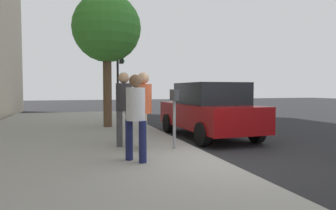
# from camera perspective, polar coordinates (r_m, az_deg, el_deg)

# --- Properties ---
(ground_plane) EXTENTS (80.00, 80.00, 0.00)m
(ground_plane) POSITION_cam_1_polar(r_m,az_deg,el_deg) (6.34, 9.81, -11.30)
(ground_plane) COLOR #232326
(ground_plane) RESTS_ON ground
(sidewalk_slab) EXTENTS (28.00, 6.00, 0.15)m
(sidewalk_slab) POSITION_cam_1_polar(r_m,az_deg,el_deg) (5.65, -19.02, -12.42)
(sidewalk_slab) COLOR gray
(sidewalk_slab) RESTS_ON ground_plane
(parking_meter) EXTENTS (0.36, 0.12, 1.41)m
(parking_meter) POSITION_cam_1_polar(r_m,az_deg,el_deg) (7.07, 1.21, -0.21)
(parking_meter) COLOR gray
(parking_meter) RESTS_ON sidewalk_slab
(pedestrian_at_meter) EXTENTS (0.54, 0.39, 1.80)m
(pedestrian_at_meter) POSITION_cam_1_polar(r_m,az_deg,el_deg) (6.96, -4.73, 0.16)
(pedestrian_at_meter) COLOR tan
(pedestrian_at_meter) RESTS_ON sidewalk_slab
(pedestrian_bystander) EXTENTS (0.46, 0.37, 1.70)m
(pedestrian_bystander) POSITION_cam_1_polar(r_m,az_deg,el_deg) (5.86, -6.17, -1.13)
(pedestrian_bystander) COLOR #191E4C
(pedestrian_bystander) RESTS_ON sidewalk_slab
(parking_officer) EXTENTS (0.44, 0.43, 1.83)m
(parking_officer) POSITION_cam_1_polar(r_m,az_deg,el_deg) (7.60, -8.37, 0.56)
(parking_officer) COLOR #47474C
(parking_officer) RESTS_ON sidewalk_slab
(parked_sedan_near) EXTENTS (4.44, 2.05, 1.77)m
(parked_sedan_near) POSITION_cam_1_polar(r_m,az_deg,el_deg) (9.82, 7.69, -0.92)
(parked_sedan_near) COLOR maroon
(parked_sedan_near) RESTS_ON ground_plane
(street_tree) EXTENTS (2.54, 2.54, 4.98)m
(street_tree) POSITION_cam_1_polar(r_m,az_deg,el_deg) (11.74, -11.56, 14.00)
(street_tree) COLOR brown
(street_tree) RESTS_ON sidewalk_slab
(traffic_signal) EXTENTS (0.24, 0.44, 3.60)m
(traffic_signal) POSITION_cam_1_polar(r_m,az_deg,el_deg) (16.16, -9.18, 6.56)
(traffic_signal) COLOR black
(traffic_signal) RESTS_ON sidewalk_slab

